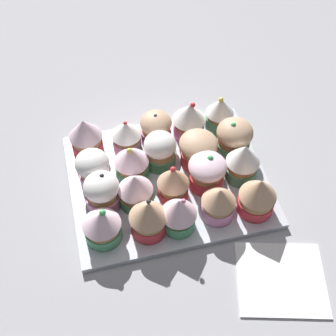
# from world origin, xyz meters

# --- Properties ---
(ground_plane) EXTENTS (1.80, 1.80, 0.03)m
(ground_plane) POSITION_xyz_m (0.00, 0.00, -0.01)
(ground_plane) COLOR #9E9EA3
(baking_tray) EXTENTS (0.28, 0.34, 0.01)m
(baking_tray) POSITION_xyz_m (0.00, 0.00, 0.01)
(baking_tray) COLOR silver
(baking_tray) RESTS_ON ground_plane
(cupcake_0) EXTENTS (0.06, 0.06, 0.08)m
(cupcake_0) POSITION_xyz_m (-0.10, -0.13, 0.05)
(cupcake_0) COLOR #D1333D
(cupcake_0) RESTS_ON baking_tray
(cupcake_1) EXTENTS (0.06, 0.06, 0.07)m
(cupcake_1) POSITION_xyz_m (-0.02, -0.13, 0.05)
(cupcake_1) COLOR pink
(cupcake_1) RESTS_ON baking_tray
(cupcake_2) EXTENTS (0.06, 0.06, 0.07)m
(cupcake_2) POSITION_xyz_m (0.03, -0.12, 0.05)
(cupcake_2) COLOR pink
(cupcake_2) RESTS_ON baking_tray
(cupcake_3) EXTENTS (0.06, 0.06, 0.07)m
(cupcake_3) POSITION_xyz_m (0.09, -0.13, 0.05)
(cupcake_3) COLOR #4C9E6B
(cupcake_3) RESTS_ON baking_tray
(cupcake_4) EXTENTS (0.06, 0.06, 0.07)m
(cupcake_4) POSITION_xyz_m (-0.09, -0.06, 0.05)
(cupcake_4) COLOR pink
(cupcake_4) RESTS_ON baking_tray
(cupcake_5) EXTENTS (0.06, 0.06, 0.07)m
(cupcake_5) POSITION_xyz_m (-0.02, -0.06, 0.05)
(cupcake_5) COLOR #4C9E6B
(cupcake_5) RESTS_ON baking_tray
(cupcake_6) EXTENTS (0.06, 0.06, 0.07)m
(cupcake_6) POSITION_xyz_m (0.04, -0.06, 0.05)
(cupcake_6) COLOR #4C9E6B
(cupcake_6) RESTS_ON baking_tray
(cupcake_7) EXTENTS (0.06, 0.06, 0.08)m
(cupcake_7) POSITION_xyz_m (0.09, -0.06, 0.05)
(cupcake_7) COLOR #D1333D
(cupcake_7) RESTS_ON baking_tray
(cupcake_8) EXTENTS (0.06, 0.06, 0.07)m
(cupcake_8) POSITION_xyz_m (-0.09, 0.00, 0.05)
(cupcake_8) COLOR pink
(cupcake_8) RESTS_ON baking_tray
(cupcake_9) EXTENTS (0.06, 0.06, 0.07)m
(cupcake_9) POSITION_xyz_m (-0.04, -0.01, 0.05)
(cupcake_9) COLOR #4C9E6B
(cupcake_9) RESTS_ON baking_tray
(cupcake_10) EXTENTS (0.05, 0.05, 0.07)m
(cupcake_10) POSITION_xyz_m (0.04, 0.00, 0.05)
(cupcake_10) COLOR #D1333D
(cupcake_10) RESTS_ON baking_tray
(cupcake_11) EXTENTS (0.06, 0.06, 0.08)m
(cupcake_11) POSITION_xyz_m (0.10, -0.01, 0.05)
(cupcake_11) COLOR #4C9E6B
(cupcake_11) RESTS_ON baking_tray
(cupcake_12) EXTENTS (0.06, 0.06, 0.08)m
(cupcake_12) POSITION_xyz_m (-0.10, 0.06, 0.05)
(cupcake_12) COLOR pink
(cupcake_12) RESTS_ON baking_tray
(cupcake_13) EXTENTS (0.07, 0.07, 0.07)m
(cupcake_13) POSITION_xyz_m (-0.02, 0.06, 0.05)
(cupcake_13) COLOR #D1333D
(cupcake_13) RESTS_ON baking_tray
(cupcake_14) EXTENTS (0.07, 0.07, 0.07)m
(cupcake_14) POSITION_xyz_m (0.03, 0.06, 0.05)
(cupcake_14) COLOR #D1333D
(cupcake_14) RESTS_ON baking_tray
(cupcake_15) EXTENTS (0.06, 0.06, 0.07)m
(cupcake_15) POSITION_xyz_m (0.09, 0.06, 0.05)
(cupcake_15) COLOR pink
(cupcake_15) RESTS_ON baking_tray
(cupcake_16) EXTENTS (0.05, 0.05, 0.07)m
(cupcake_16) POSITION_xyz_m (-0.10, 0.13, 0.05)
(cupcake_16) COLOR #4C9E6B
(cupcake_16) RESTS_ON baking_tray
(cupcake_17) EXTENTS (0.07, 0.07, 0.07)m
(cupcake_17) POSITION_xyz_m (-0.03, 0.13, 0.05)
(cupcake_17) COLOR #4C9E6B
(cupcake_17) RESTS_ON baking_tray
(cupcake_18) EXTENTS (0.06, 0.06, 0.08)m
(cupcake_18) POSITION_xyz_m (0.02, 0.13, 0.05)
(cupcake_18) COLOR #4C9E6B
(cupcake_18) RESTS_ON baking_tray
(cupcake_19) EXTENTS (0.06, 0.06, 0.08)m
(cupcake_19) POSITION_xyz_m (0.10, 0.13, 0.05)
(cupcake_19) COLOR #D1333D
(cupcake_19) RESTS_ON baking_tray
(napkin) EXTENTS (0.15, 0.16, 0.01)m
(napkin) POSITION_xyz_m (0.22, 0.13, 0.00)
(napkin) COLOR white
(napkin) RESTS_ON ground_plane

